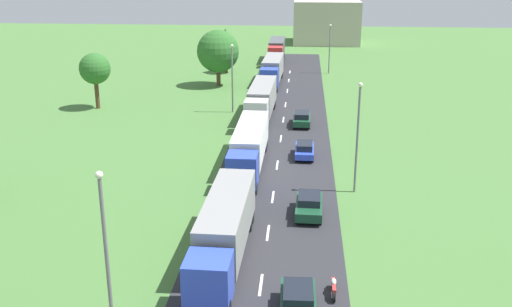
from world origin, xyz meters
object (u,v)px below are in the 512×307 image
(car_second, at_px, (298,302))
(tree_oak, at_px, (218,51))
(distant_building, at_px, (326,22))
(truck_third, at_px, (261,100))
(truck_lead, at_px, (224,229))
(lamppost_second, at_px, (358,133))
(lamppost_fourth, at_px, (330,46))
(tree_ash, at_px, (95,69))
(truck_fifth, at_px, (277,50))
(car_fourth, at_px, (304,150))
(lamppost_lead, at_px, (107,257))
(car_fifth, at_px, (302,118))
(lamppost_third, at_px, (232,75))
(truck_second, at_px, (249,145))
(tree_elm, at_px, (226,42))
(truck_fourth, at_px, (272,69))
(car_third, at_px, (309,205))
(motorcycle_courier, at_px, (334,287))

(car_second, bearing_deg, tree_oak, 102.23)
(distant_building, bearing_deg, truck_third, -98.56)
(truck_lead, relative_size, lamppost_second, 1.46)
(lamppost_fourth, relative_size, tree_ash, 1.13)
(truck_lead, bearing_deg, truck_fifth, 90.11)
(car_fourth, height_order, lamppost_lead, lamppost_lead)
(tree_ash, bearing_deg, truck_fifth, 59.07)
(truck_third, height_order, tree_ash, tree_ash)
(car_fifth, relative_size, lamppost_third, 0.53)
(truck_fifth, bearing_deg, lamppost_second, -81.22)
(truck_second, xyz_separation_m, car_second, (4.63, -22.47, -1.22))
(lamppost_second, relative_size, tree_elm, 1.28)
(truck_fourth, bearing_deg, car_fifth, -78.40)
(tree_oak, bearing_deg, car_second, -77.77)
(truck_fourth, bearing_deg, car_third, -83.50)
(car_third, height_order, lamppost_second, lamppost_second)
(tree_ash, bearing_deg, lamppost_third, -1.85)
(lamppost_lead, bearing_deg, car_third, 60.09)
(lamppost_lead, height_order, lamppost_third, lamppost_lead)
(truck_lead, bearing_deg, car_fifth, 81.54)
(truck_lead, height_order, truck_third, truck_third)
(motorcycle_courier, xyz_separation_m, tree_elm, (-14.29, 63.83, 4.32))
(tree_ash, bearing_deg, truck_second, -43.54)
(lamppost_third, height_order, tree_oak, lamppost_third)
(truck_second, relative_size, truck_third, 1.01)
(lamppost_fourth, xyz_separation_m, tree_elm, (-16.31, -0.59, 0.55))
(car_second, bearing_deg, lamppost_third, 101.43)
(car_second, bearing_deg, car_third, 87.12)
(truck_fifth, relative_size, lamppost_lead, 1.31)
(lamppost_fourth, bearing_deg, truck_lead, -98.04)
(motorcycle_courier, relative_size, lamppost_lead, 0.21)
(truck_lead, height_order, lamppost_third, lamppost_third)
(truck_second, height_order, car_fifth, truck_second)
(truck_fifth, bearing_deg, truck_lead, -89.89)
(truck_third, height_order, car_second, truck_third)
(car_second, distance_m, tree_oak, 57.49)
(car_second, relative_size, lamppost_third, 0.51)
(car_fourth, relative_size, lamppost_second, 0.45)
(car_fifth, xyz_separation_m, lamppost_lead, (-8.67, -39.84, 4.27))
(lamppost_lead, bearing_deg, truck_second, 81.06)
(truck_lead, xyz_separation_m, car_fifth, (4.55, 30.56, -1.31))
(lamppost_third, bearing_deg, tree_elm, 99.17)
(truck_third, distance_m, car_fifth, 5.51)
(truck_fifth, height_order, distant_building, distant_building)
(lamppost_second, distance_m, tree_elm, 51.20)
(truck_third, bearing_deg, distant_building, 81.44)
(lamppost_third, xyz_separation_m, distant_building, (12.95, 59.08, -0.15))
(lamppost_second, height_order, tree_elm, lamppost_second)
(truck_lead, height_order, lamppost_fourth, lamppost_fourth)
(car_fourth, xyz_separation_m, tree_ash, (-25.42, 16.56, 4.06))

